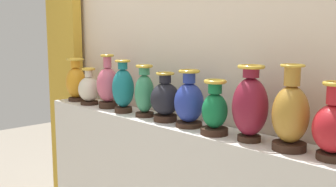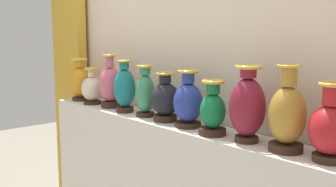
{
  "view_description": "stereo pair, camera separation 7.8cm",
  "coord_description": "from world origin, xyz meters",
  "views": [
    {
      "loc": [
        1.73,
        -1.62,
        1.56
      ],
      "look_at": [
        0.0,
        0.0,
        1.21
      ],
      "focal_mm": 42.02,
      "sensor_mm": 36.0,
      "label": 1
    },
    {
      "loc": [
        1.78,
        -1.56,
        1.56
      ],
      "look_at": [
        0.0,
        0.0,
        1.21
      ],
      "focal_mm": 42.02,
      "sensor_mm": 36.0,
      "label": 2
    }
  ],
  "objects": [
    {
      "name": "back_wall",
      "position": [
        0.0,
        0.2,
        1.42
      ],
      "size": [
        3.67,
        0.14,
        2.79
      ],
      "color": "beige",
      "rests_on": "ground_plane"
    },
    {
      "name": "curtain_gold",
      "position": [
        -1.43,
        0.09,
        1.25
      ],
      "size": [
        0.47,
        0.08,
        2.5
      ],
      "primitive_type": "cube",
      "color": "gold",
      "rests_on": "ground_plane"
    },
    {
      "name": "vase_amber",
      "position": [
        -1.04,
        -0.03,
        1.2
      ],
      "size": [
        0.16,
        0.16,
        0.34
      ],
      "color": "#382319",
      "rests_on": "display_shelf"
    },
    {
      "name": "vase_ivory",
      "position": [
        -0.83,
        -0.04,
        1.16
      ],
      "size": [
        0.16,
        0.16,
        0.28
      ],
      "color": "#382319",
      "rests_on": "display_shelf"
    },
    {
      "name": "vase_rose",
      "position": [
        -0.62,
        -0.02,
        1.21
      ],
      "size": [
        0.16,
        0.16,
        0.39
      ],
      "color": "#382319",
      "rests_on": "display_shelf"
    },
    {
      "name": "vase_teal",
      "position": [
        -0.4,
        -0.04,
        1.21
      ],
      "size": [
        0.15,
        0.15,
        0.36
      ],
      "color": "#382319",
      "rests_on": "display_shelf"
    },
    {
      "name": "vase_jade",
      "position": [
        -0.2,
        -0.02,
        1.2
      ],
      "size": [
        0.13,
        0.13,
        0.34
      ],
      "color": "#382319",
      "rests_on": "display_shelf"
    },
    {
      "name": "vase_onyx",
      "position": [
        -0.01,
        -0.02,
        1.18
      ],
      "size": [
        0.18,
        0.18,
        0.3
      ],
      "color": "#382319",
      "rests_on": "display_shelf"
    },
    {
      "name": "vase_cobalt",
      "position": [
        0.2,
        -0.02,
        1.19
      ],
      "size": [
        0.17,
        0.17,
        0.33
      ],
      "color": "#382319",
      "rests_on": "display_shelf"
    },
    {
      "name": "vase_emerald",
      "position": [
        0.41,
        -0.05,
        1.17
      ],
      "size": [
        0.15,
        0.15,
        0.29
      ],
      "color": "#382319",
      "rests_on": "display_shelf"
    },
    {
      "name": "vase_burgundy",
      "position": [
        0.62,
        -0.03,
        1.22
      ],
      "size": [
        0.18,
        0.18,
        0.38
      ],
      "color": "#382319",
      "rests_on": "display_shelf"
    },
    {
      "name": "vase_ochre",
      "position": [
        0.84,
        -0.02,
        1.21
      ],
      "size": [
        0.17,
        0.17,
        0.39
      ],
      "color": "#382319",
      "rests_on": "display_shelf"
    },
    {
      "name": "vase_crimson",
      "position": [
        1.04,
        -0.02,
        1.19
      ],
      "size": [
        0.18,
        0.18,
        0.33
      ],
      "color": "#382319",
      "rests_on": "display_shelf"
    }
  ]
}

